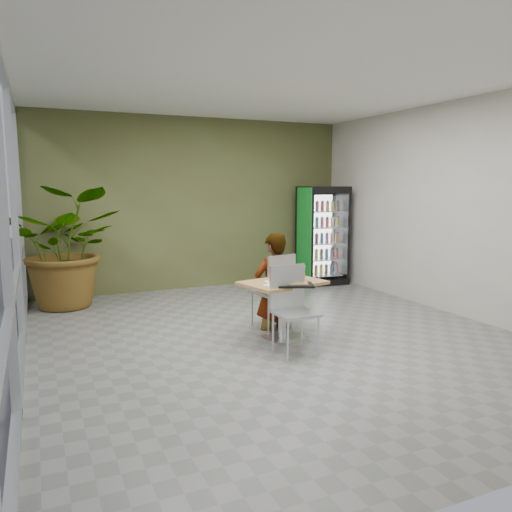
% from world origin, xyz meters
% --- Properties ---
extents(ground, '(7.00, 7.00, 0.00)m').
position_xyz_m(ground, '(0.00, 0.00, 0.00)').
color(ground, slate).
rests_on(ground, ground).
extents(room_envelope, '(6.00, 7.00, 3.20)m').
position_xyz_m(room_envelope, '(0.00, 0.00, 1.60)').
color(room_envelope, beige).
rests_on(room_envelope, ground).
extents(storefront_frame, '(0.10, 7.00, 3.20)m').
position_xyz_m(storefront_frame, '(-3.00, 0.00, 1.60)').
color(storefront_frame, silver).
rests_on(storefront_frame, ground).
extents(dining_table, '(1.12, 0.90, 0.75)m').
position_xyz_m(dining_table, '(0.03, -0.09, 0.54)').
color(dining_table, tan).
rests_on(dining_table, ground).
extents(chair_far, '(0.53, 0.54, 1.03)m').
position_xyz_m(chair_far, '(0.17, 0.36, 0.60)').
color(chair_far, silver).
rests_on(chair_far, ground).
extents(chair_near, '(0.45, 0.46, 1.02)m').
position_xyz_m(chair_near, '(-0.09, -0.55, 0.60)').
color(chair_near, silver).
rests_on(chair_near, ground).
extents(seated_woman, '(0.66, 0.49, 1.62)m').
position_xyz_m(seated_woman, '(0.15, 0.42, 0.51)').
color(seated_woman, black).
rests_on(seated_woman, ground).
extents(pizza_plate, '(0.35, 0.31, 0.03)m').
position_xyz_m(pizza_plate, '(-0.08, -0.09, 0.77)').
color(pizza_plate, white).
rests_on(pizza_plate, dining_table).
extents(soda_cup, '(0.11, 0.11, 0.19)m').
position_xyz_m(soda_cup, '(0.27, -0.13, 0.84)').
color(soda_cup, white).
rests_on(soda_cup, dining_table).
extents(napkin_stack, '(0.18, 0.18, 0.02)m').
position_xyz_m(napkin_stack, '(-0.25, -0.32, 0.76)').
color(napkin_stack, white).
rests_on(napkin_stack, dining_table).
extents(cafeteria_tray, '(0.51, 0.44, 0.02)m').
position_xyz_m(cafeteria_tray, '(0.04, -0.41, 0.76)').
color(cafeteria_tray, black).
rests_on(cafeteria_tray, dining_table).
extents(beverage_fridge, '(0.93, 0.74, 1.92)m').
position_xyz_m(beverage_fridge, '(2.43, 2.87, 0.96)').
color(beverage_fridge, black).
rests_on(beverage_fridge, ground).
extents(potted_plant, '(2.11, 1.95, 1.94)m').
position_xyz_m(potted_plant, '(-2.32, 2.84, 0.97)').
color(potted_plant, '#245B26').
rests_on(potted_plant, ground).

